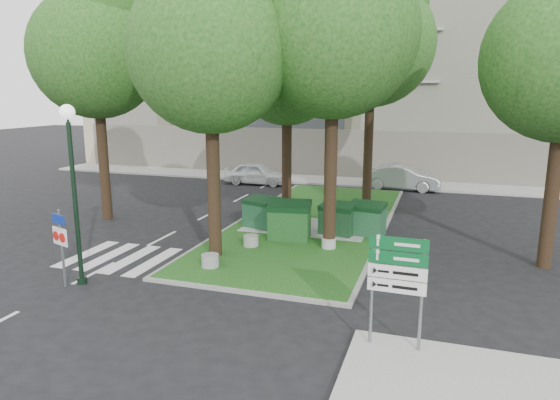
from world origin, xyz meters
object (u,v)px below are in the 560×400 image
at_px(tree_median_near_left, 213,34).
at_px(dumpster_b, 289,221).
at_px(litter_bin, 365,198).
at_px(tree_median_near_right, 337,16).
at_px(tree_median_mid, 289,59).
at_px(dumpster_d, 366,219).
at_px(car_white, 257,173).
at_px(dumpster_a, 261,213).
at_px(traffic_sign_pole, 61,238).
at_px(dumpster_c, 338,219).
at_px(tree_median_far, 375,31).
at_px(bollard_right, 329,243).
at_px(bollard_left, 251,241).
at_px(street_lamp, 73,174).
at_px(car_silver, 402,178).
at_px(tree_street_left, 97,41).
at_px(bollard_mid, 210,260).
at_px(directional_sign, 397,275).

relative_size(tree_median_near_left, dumpster_b, 6.19).
bearing_deg(litter_bin, tree_median_near_right, -90.49).
bearing_deg(tree_median_mid, dumpster_b, -72.50).
relative_size(dumpster_d, car_white, 0.38).
height_order(dumpster_a, traffic_sign_pole, traffic_sign_pole).
distance_m(dumpster_a, dumpster_c, 3.20).
height_order(tree_median_far, dumpster_b, tree_median_far).
bearing_deg(dumpster_b, car_white, 108.58).
xyz_separation_m(bollard_right, litter_bin, (0.16, 7.56, 0.13)).
xyz_separation_m(tree_median_far, bollard_left, (-3.01, -8.23, -8.01)).
height_order(tree_median_near_left, street_lamp, tree_median_near_left).
height_order(dumpster_b, car_silver, dumpster_b).
bearing_deg(dumpster_d, tree_median_mid, 157.56).
bearing_deg(dumpster_d, dumpster_b, -141.34).
bearing_deg(tree_median_near_left, tree_median_far, 68.72).
distance_m(dumpster_b, bollard_right, 1.87).
distance_m(tree_street_left, bollard_mid, 11.33).
distance_m(dumpster_b, bollard_left, 1.75).
bearing_deg(traffic_sign_pole, dumpster_c, 68.52).
distance_m(bollard_left, directional_sign, 8.24).
bearing_deg(tree_median_mid, dumpster_a, -97.70).
xyz_separation_m(bollard_left, bollard_mid, (-0.42, -2.46, 0.01)).
bearing_deg(directional_sign, traffic_sign_pole, 176.55).
bearing_deg(bollard_left, tree_median_near_right, 14.56).
relative_size(tree_median_mid, tree_median_far, 0.84).
height_order(tree_median_far, dumpster_d, tree_median_far).
bearing_deg(dumpster_a, directional_sign, -35.58).
relative_size(dumpster_a, dumpster_c, 1.06).
bearing_deg(litter_bin, dumpster_d, -81.10).
distance_m(dumpster_a, bollard_mid, 5.04).
relative_size(dumpster_b, dumpster_d, 1.11).
height_order(dumpster_c, directional_sign, directional_sign).
distance_m(tree_median_mid, tree_street_left, 8.11).
bearing_deg(car_white, tree_median_far, -120.08).
relative_size(dumpster_b, bollard_left, 3.14).
xyz_separation_m(dumpster_a, bollard_mid, (0.12, -5.02, -0.41)).
bearing_deg(tree_street_left, dumpster_c, 1.57).
relative_size(litter_bin, directional_sign, 0.25).
height_order(tree_street_left, bollard_right, tree_street_left).
relative_size(dumpster_c, street_lamp, 0.29).
xyz_separation_m(tree_median_near_right, dumpster_d, (0.91, 2.06, -7.25)).
xyz_separation_m(tree_median_near_right, street_lamp, (-6.35, -5.41, -4.70)).
relative_size(tree_median_far, traffic_sign_pole, 5.16).
bearing_deg(bollard_left, car_silver, 72.39).
height_order(tree_street_left, bollard_mid, tree_street_left).
height_order(dumpster_a, dumpster_b, dumpster_b).
height_order(tree_median_mid, car_white, tree_median_mid).
bearing_deg(bollard_right, litter_bin, 88.82).
xyz_separation_m(dumpster_c, directional_sign, (2.98, -8.34, 1.04)).
distance_m(tree_median_far, dumpster_d, 9.36).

